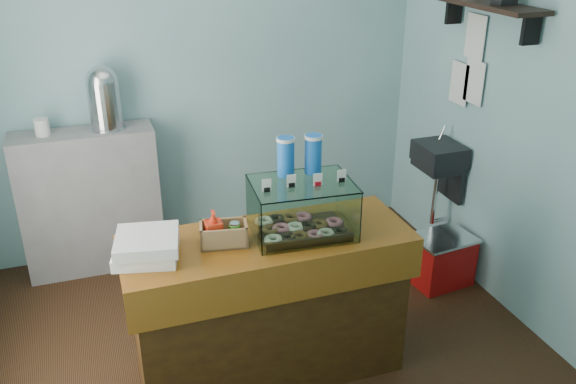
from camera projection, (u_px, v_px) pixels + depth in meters
name	position (u px, v px, depth m)	size (l,w,h in m)	color
ground	(258.00, 342.00, 3.92)	(3.50, 3.50, 0.00)	black
room_shell	(256.00, 81.00, 3.23)	(3.54, 3.04, 2.82)	#72A2A7
counter	(269.00, 305.00, 3.51)	(1.60, 0.60, 0.90)	#42290C
back_shelf	(91.00, 201.00, 4.56)	(1.00, 0.32, 1.10)	gray
display_case	(301.00, 204.00, 3.34)	(0.58, 0.44, 0.52)	#33200F
condiment_crate	(221.00, 232.00, 3.23)	(0.27, 0.19, 0.20)	#A17950
pastry_boxes	(147.00, 246.00, 3.12)	(0.38, 0.39, 0.13)	silver
coffee_urn	(104.00, 96.00, 4.29)	(0.25, 0.25, 0.46)	silver
red_cooler	(441.00, 259.00, 4.49)	(0.47, 0.38, 0.38)	#B80F0E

